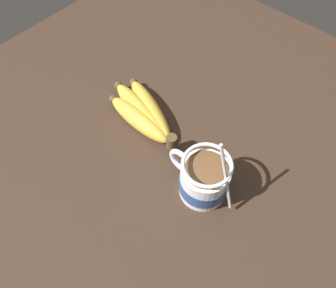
# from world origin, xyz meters

# --- Properties ---
(table) EXTENTS (1.06, 1.06, 0.04)m
(table) POSITION_xyz_m (0.00, 0.00, 0.02)
(table) COLOR #332319
(table) RESTS_ON ground
(coffee_mug) EXTENTS (0.13, 0.08, 0.16)m
(coffee_mug) POSITION_xyz_m (-0.07, 0.01, 0.08)
(coffee_mug) COLOR silver
(coffee_mug) RESTS_ON table
(banana_bunch) EXTENTS (0.20, 0.10, 0.04)m
(banana_bunch) POSITION_xyz_m (0.12, -0.04, 0.06)
(banana_bunch) COLOR #4C381E
(banana_bunch) RESTS_ON table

